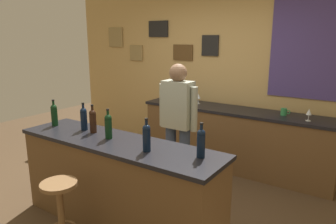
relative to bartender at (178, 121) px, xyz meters
name	(u,v)px	position (x,y,z in m)	size (l,w,h in m)	color
ground_plane	(143,207)	(-0.13, -0.52, -0.94)	(10.00, 10.00, 0.00)	#4C3823
back_wall	(224,69)	(-0.10, 1.51, 0.48)	(6.00, 0.09, 2.80)	tan
bar_counter	(118,183)	(-0.13, -0.92, -0.47)	(2.27, 0.60, 0.92)	brown
side_counter	(234,139)	(0.27, 1.13, -0.48)	(2.85, 0.56, 0.90)	brown
bartender	(178,121)	(0.00, 0.00, 0.00)	(0.52, 0.21, 1.62)	#384766
bar_stool	(60,205)	(-0.27, -1.52, -0.48)	(0.32, 0.32, 0.68)	brown
wine_bottle_a	(54,114)	(-1.10, -0.91, 0.12)	(0.07, 0.07, 0.31)	black
wine_bottle_b	(84,118)	(-0.69, -0.84, 0.12)	(0.07, 0.07, 0.31)	black
wine_bottle_c	(93,120)	(-0.53, -0.85, 0.12)	(0.07, 0.07, 0.31)	black
wine_bottle_d	(108,125)	(-0.25, -0.90, 0.12)	(0.07, 0.07, 0.31)	black
wine_bottle_e	(147,137)	(0.29, -0.98, 0.12)	(0.07, 0.07, 0.31)	black
wine_bottle_f	(201,142)	(0.76, -0.84, 0.12)	(0.07, 0.07, 0.31)	black
wine_glass_a	(164,93)	(-0.98, 1.11, 0.07)	(0.07, 0.07, 0.16)	silver
wine_glass_b	(198,97)	(-0.37, 1.18, 0.07)	(0.07, 0.07, 0.16)	silver
wine_glass_c	(309,112)	(1.27, 1.03, 0.07)	(0.07, 0.07, 0.16)	silver
coffee_mug	(284,112)	(0.94, 1.15, 0.01)	(0.12, 0.08, 0.09)	#338C4C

